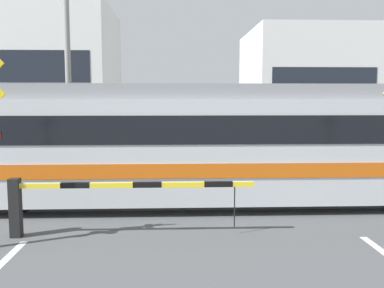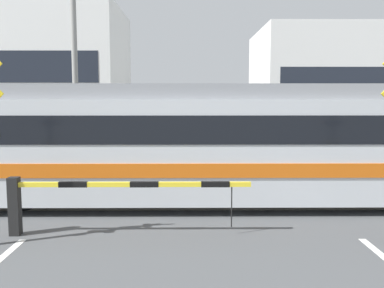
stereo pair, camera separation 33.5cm
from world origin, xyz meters
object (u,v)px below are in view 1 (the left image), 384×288
at_px(crossing_barrier_near, 84,195).
at_px(crossing_barrier_far, 252,154).
at_px(commuter_train, 207,140).
at_px(pedestrian, 164,141).

xyz_separation_m(crossing_barrier_near, crossing_barrier_far, (4.33, 5.87, 0.00)).
xyz_separation_m(commuter_train, crossing_barrier_far, (1.75, 3.30, -0.80)).
relative_size(commuter_train, crossing_barrier_near, 3.03).
bearing_deg(crossing_barrier_near, crossing_barrier_far, 53.60).
height_order(commuter_train, crossing_barrier_near, commuter_train).
xyz_separation_m(crossing_barrier_near, pedestrian, (1.32, 8.94, 0.15)).
bearing_deg(crossing_barrier_far, pedestrian, 134.49).
relative_size(crossing_barrier_far, pedestrian, 2.83).
bearing_deg(commuter_train, crossing_barrier_near, -135.03).
xyz_separation_m(commuter_train, crossing_barrier_near, (-2.58, -2.57, -0.80)).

